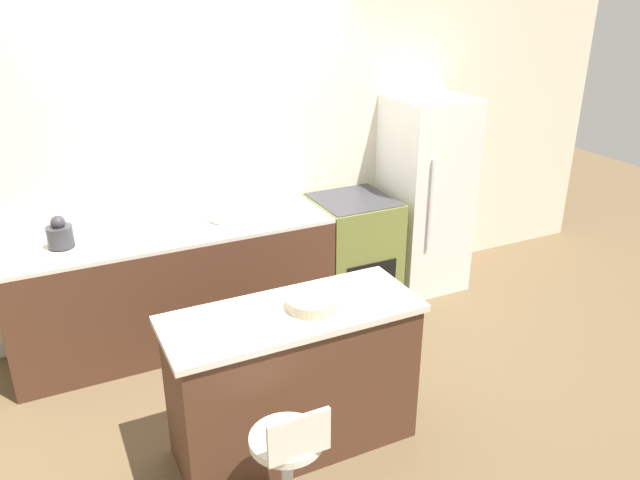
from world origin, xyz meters
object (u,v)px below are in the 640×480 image
object	(u,v)px
stool_chair	(289,469)
oven_range	(352,251)
refrigerator	(425,195)
mixing_bowl	(224,215)
kettle	(60,234)

from	to	relation	value
stool_chair	oven_range	bearing A→B (deg)	54.43
stool_chair	refrigerator	bearing A→B (deg)	43.39
mixing_bowl	kettle	bearing A→B (deg)	-180.00
refrigerator	kettle	size ratio (longest dim) A/B	7.68
stool_chair	mixing_bowl	distance (m)	2.20
stool_chair	mixing_bowl	bearing A→B (deg)	79.85
oven_range	mixing_bowl	distance (m)	1.22
stool_chair	kettle	size ratio (longest dim) A/B	3.76
stool_chair	kettle	world-z (taller)	kettle
stool_chair	mixing_bowl	size ratio (longest dim) A/B	3.93
refrigerator	mixing_bowl	bearing A→B (deg)	179.69
refrigerator	stool_chair	xyz separation A→B (m)	(-2.21, -2.09, -0.43)
kettle	mixing_bowl	world-z (taller)	kettle
refrigerator	oven_range	bearing A→B (deg)	-179.12
mixing_bowl	oven_range	bearing A→B (deg)	-1.08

